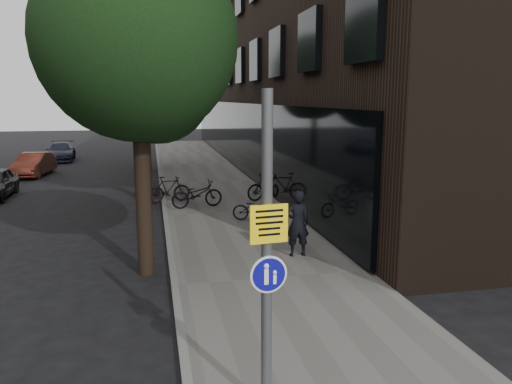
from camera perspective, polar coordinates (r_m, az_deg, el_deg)
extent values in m
plane|color=black|center=(8.39, 6.45, -18.38)|extent=(120.00, 120.00, 0.00)
cube|color=#64615C|center=(17.61, -2.96, -2.47)|extent=(4.50, 60.00, 0.12)
cube|color=slate|center=(17.42, -10.30, -2.76)|extent=(0.15, 60.00, 0.13)
cube|color=black|center=(31.31, 9.18, 19.64)|extent=(12.00, 40.00, 18.00)
cylinder|color=black|center=(11.71, -12.69, -1.73)|extent=(0.36, 0.36, 3.20)
sphere|color=black|center=(11.51, -13.48, 16.56)|extent=(4.40, 4.40, 4.40)
sphere|color=black|center=(12.25, -11.27, 11.58)|extent=(2.64, 2.64, 2.64)
cylinder|color=black|center=(20.10, -12.42, 3.40)|extent=(0.36, 0.36, 3.20)
sphere|color=black|center=(19.99, -12.85, 13.98)|extent=(5.00, 5.00, 5.00)
sphere|color=black|center=(20.75, -11.58, 11.13)|extent=(3.00, 3.00, 3.00)
cylinder|color=black|center=(29.05, -12.30, 5.59)|extent=(0.36, 0.36, 3.20)
sphere|color=black|center=(28.97, -12.59, 12.89)|extent=(5.00, 5.00, 5.00)
sphere|color=black|center=(29.75, -11.72, 10.94)|extent=(3.00, 3.00, 3.00)
cylinder|color=#595B5E|center=(6.12, 1.23, -7.59)|extent=(0.14, 0.14, 4.06)
cube|color=yellow|center=(5.99, 1.25, -3.49)|extent=(0.47, 0.07, 0.47)
cylinder|color=#0D0C87|center=(6.18, 1.22, -9.18)|extent=(0.41, 0.05, 0.41)
cylinder|color=white|center=(6.18, 1.22, -9.18)|extent=(0.47, 0.06, 0.47)
imported|color=black|center=(12.61, 4.74, -3.59)|extent=(0.62, 0.41, 1.69)
imported|color=black|center=(16.28, 0.00, -1.88)|extent=(1.62, 0.92, 0.80)
imported|color=black|center=(19.52, 1.30, 0.62)|extent=(1.84, 1.00, 1.06)
imported|color=black|center=(18.32, -6.77, -0.24)|extent=(1.98, 1.00, 0.99)
imported|color=black|center=(19.45, -9.96, 0.33)|extent=(1.72, 0.77, 1.00)
imported|color=maroon|center=(28.83, -24.07, 2.89)|extent=(1.73, 3.84, 1.22)
imported|color=black|center=(35.26, -21.41, 4.32)|extent=(2.00, 4.23, 1.19)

